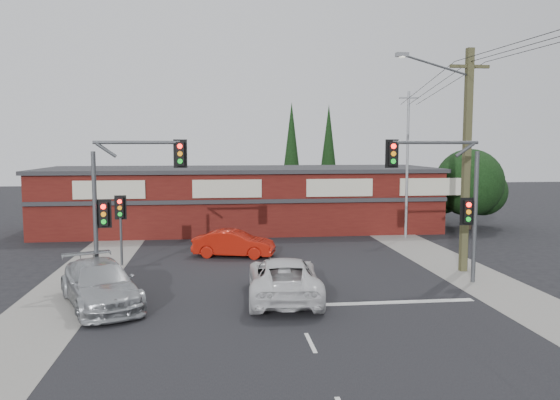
{
  "coord_description": "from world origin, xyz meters",
  "views": [
    {
      "loc": [
        -2.69,
        -20.35,
        5.74
      ],
      "look_at": [
        0.07,
        3.0,
        3.37
      ],
      "focal_mm": 35.0,
      "sensor_mm": 36.0,
      "label": 1
    }
  ],
  "objects": [
    {
      "name": "traffic_mast_right",
      "position": [
        6.86,
        1.0,
        3.95
      ],
      "size": [
        3.96,
        0.27,
        5.97
      ],
      "color": "#47494C",
      "rests_on": "ground"
    },
    {
      "name": "conifer_near",
      "position": [
        3.5,
        24.0,
        5.48
      ],
      "size": [
        1.8,
        1.8,
        9.25
      ],
      "color": "#2D2116",
      "rests_on": "ground"
    },
    {
      "name": "verge_right",
      "position": [
        8.5,
        5.0,
        0.01
      ],
      "size": [
        3.0,
        70.0,
        0.02
      ],
      "primitive_type": "cube",
      "color": "gray",
      "rests_on": "ground"
    },
    {
      "name": "road_strip",
      "position": [
        0.0,
        5.0,
        0.01
      ],
      "size": [
        14.0,
        70.0,
        0.01
      ],
      "primitive_type": "cube",
      "color": "black",
      "rests_on": "ground"
    },
    {
      "name": "stop_line",
      "position": [
        3.5,
        -1.5,
        0.01
      ],
      "size": [
        6.5,
        0.35,
        0.01
      ],
      "primitive_type": "cube",
      "color": "silver",
      "rests_on": "ground"
    },
    {
      "name": "lane_dashes",
      "position": [
        0.0,
        9.76,
        0.01
      ],
      "size": [
        0.12,
        57.12,
        0.01
      ],
      "color": "silver",
      "rests_on": "ground"
    },
    {
      "name": "power_lines",
      "position": [
        8.47,
        -2.47,
        9.04
      ],
      "size": [
        2.01,
        29.0,
        1.22
      ],
      "color": "black",
      "rests_on": "ground"
    },
    {
      "name": "utility_pole",
      "position": [
        8.36,
        2.99,
        5.4
      ],
      "size": [
        4.38,
        0.59,
        10.0
      ],
      "color": "#4E4B2B",
      "rests_on": "ground"
    },
    {
      "name": "ground",
      "position": [
        0.0,
        0.0,
        0.0
      ],
      "size": [
        120.0,
        120.0,
        0.0
      ],
      "primitive_type": "plane",
      "color": "black",
      "rests_on": "ground"
    },
    {
      "name": "traffic_mast_left",
      "position": [
        -6.43,
        2.0,
        3.93
      ],
      "size": [
        3.77,
        0.27,
        5.97
      ],
      "color": "#47494C",
      "rests_on": "ground"
    },
    {
      "name": "steel_pole",
      "position": [
        9.0,
        12.0,
        4.7
      ],
      "size": [
        1.2,
        0.16,
        9.0
      ],
      "color": "gray",
      "rests_on": "ground"
    },
    {
      "name": "red_sedan",
      "position": [
        -1.8,
        7.51,
        0.69
      ],
      "size": [
        4.41,
        2.45,
        1.38
      ],
      "primitive_type": "imported",
      "rotation": [
        0.0,
        0.0,
        1.32
      ],
      "color": "#B0170A",
      "rests_on": "ground"
    },
    {
      "name": "conifer_far",
      "position": [
        7.0,
        26.0,
        5.48
      ],
      "size": [
        1.8,
        1.8,
        9.25
      ],
      "color": "#2D2116",
      "rests_on": "ground"
    },
    {
      "name": "pedestal_signal",
      "position": [
        -7.2,
        6.01,
        2.41
      ],
      "size": [
        0.55,
        0.27,
        3.38
      ],
      "color": "#47494C",
      "rests_on": "ground"
    },
    {
      "name": "white_suv",
      "position": [
        -0.19,
        -0.44,
        0.78
      ],
      "size": [
        2.96,
        5.76,
        1.55
      ],
      "primitive_type": "imported",
      "rotation": [
        0.0,
        0.0,
        3.07
      ],
      "color": "silver",
      "rests_on": "ground"
    },
    {
      "name": "verge_left",
      "position": [
        -8.5,
        5.0,
        0.01
      ],
      "size": [
        3.0,
        70.0,
        0.02
      ],
      "primitive_type": "cube",
      "color": "gray",
      "rests_on": "ground"
    },
    {
      "name": "silver_suv",
      "position": [
        -6.85,
        -0.59,
        0.78
      ],
      "size": [
        4.11,
        5.83,
        1.57
      ],
      "primitive_type": "imported",
      "rotation": [
        0.0,
        0.0,
        0.4
      ],
      "color": "#ABAEB0",
      "rests_on": "ground"
    },
    {
      "name": "shop_building",
      "position": [
        -0.99,
        16.99,
        2.13
      ],
      "size": [
        27.3,
        8.4,
        4.22
      ],
      "color": "#47110E",
      "rests_on": "ground"
    },
    {
      "name": "tree_cluster",
      "position": [
        14.69,
        15.44,
        2.9
      ],
      "size": [
        5.9,
        5.1,
        5.5
      ],
      "color": "#2D2116",
      "rests_on": "ground"
    }
  ]
}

